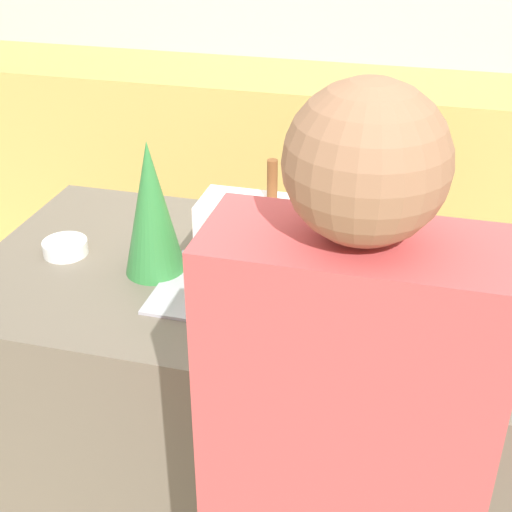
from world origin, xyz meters
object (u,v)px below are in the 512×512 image
Objects in this scene: gingerbread_house at (247,244)px; candy_bowl_center_rear at (65,247)px; baking_tray at (247,292)px; mug at (408,346)px; candy_bowl_near_tray_left at (435,292)px; candy_bowl_near_tray_right at (387,234)px; decorative_tree at (152,209)px; candy_bowl_front_corner at (481,244)px.

gingerbread_house reaches higher than candy_bowl_center_rear.
mug is (0.39, -0.19, 0.05)m from baking_tray.
gingerbread_house is 2.78× the size of candy_bowl_near_tray_left.
baking_tray is 0.45m from candy_bowl_near_tray_left.
candy_bowl_near_tray_left is at bearing -63.69° from candy_bowl_near_tray_right.
baking_tray is 0.13m from gingerbread_house.
candy_bowl_near_tray_right is at bearing 29.61° from decorative_tree.
baking_tray is 0.47m from candy_bowl_near_tray_right.
gingerbread_house is 0.54m from candy_bowl_center_rear.
candy_bowl_front_corner reaches higher than candy_bowl_near_tray_right.
decorative_tree is (-0.26, 0.05, 0.04)m from gingerbread_house.
mug reaches higher than candy_bowl_near_tray_right.
gingerbread_house is at bearing -169.63° from candy_bowl_near_tray_left.
baking_tray is at bearing -169.62° from candy_bowl_near_tray_left.
candy_bowl_near_tray_left is 1.08× the size of candy_bowl_near_tray_right.
decorative_tree is (-0.26, 0.05, 0.17)m from baking_tray.
decorative_tree is 3.12× the size of candy_bowl_near_tray_right.
candy_bowl_center_rear is (-0.27, 0.02, -0.15)m from decorative_tree.
candy_bowl_front_corner is at bearing 32.14° from baking_tray.
candy_bowl_center_rear is at bearing -165.52° from candy_bowl_front_corner.
decorative_tree reaches higher than candy_bowl_front_corner.
candy_bowl_near_tray_right is at bearing 175.79° from candy_bowl_front_corner.
candy_bowl_near_tray_left is 0.96m from candy_bowl_center_rear.
candy_bowl_center_rear is at bearing 175.34° from decorative_tree.
decorative_tree is at bearing -177.17° from candy_bowl_near_tray_left.
candy_bowl_center_rear is (-0.52, 0.07, -0.11)m from gingerbread_house.
candy_bowl_center_rear reaches higher than baking_tray.
candy_bowl_near_tray_left reaches higher than candy_bowl_near_tray_right.
baking_tray is at bearing 154.17° from mug.
candy_bowl_front_corner is (0.80, 0.30, -0.15)m from decorative_tree.
mug reaches higher than candy_bowl_center_rear.
candy_bowl_front_corner is (0.55, 0.34, -0.11)m from gingerbread_house.
candy_bowl_near_tray_right is (-0.25, 0.02, -0.01)m from candy_bowl_front_corner.
candy_bowl_near_tray_left reaches higher than candy_bowl_center_rear.
candy_bowl_near_tray_left is (0.70, 0.03, -0.15)m from decorative_tree.
mug is at bearing -80.56° from candy_bowl_near_tray_right.
decorative_tree reaches higher than candy_bowl_near_tray_left.
candy_bowl_near_tray_left is at bearing 2.83° from decorative_tree.
candy_bowl_center_rear is at bearing 172.57° from baking_tray.
candy_bowl_near_tray_left reaches higher than baking_tray.
baking_tray is 4.30× the size of mug.
gingerbread_house is at bearing 154.12° from mug.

